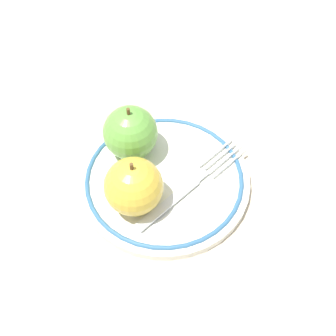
{
  "coord_description": "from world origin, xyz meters",
  "views": [
    {
      "loc": [
        -0.05,
        0.36,
        0.5
      ],
      "look_at": [
        -0.0,
        0.02,
        0.03
      ],
      "focal_mm": 50.0,
      "sensor_mm": 36.0,
      "label": 1
    }
  ],
  "objects_px": {
    "apple_red_whole": "(134,186)",
    "apple_second_whole": "(130,133)",
    "fork": "(188,187)",
    "plate": "(168,180)"
  },
  "relations": [
    {
      "from": "apple_red_whole",
      "to": "apple_second_whole",
      "type": "distance_m",
      "value": 0.08
    },
    {
      "from": "apple_red_whole",
      "to": "fork",
      "type": "distance_m",
      "value": 0.08
    },
    {
      "from": "plate",
      "to": "apple_red_whole",
      "type": "distance_m",
      "value": 0.07
    },
    {
      "from": "apple_red_whole",
      "to": "apple_second_whole",
      "type": "height_order",
      "value": "same"
    },
    {
      "from": "fork",
      "to": "apple_red_whole",
      "type": "bearing_deg",
      "value": 154.61
    },
    {
      "from": "apple_second_whole",
      "to": "plate",
      "type": "bearing_deg",
      "value": 144.42
    },
    {
      "from": "apple_second_whole",
      "to": "apple_red_whole",
      "type": "bearing_deg",
      "value": 102.72
    },
    {
      "from": "plate",
      "to": "apple_second_whole",
      "type": "bearing_deg",
      "value": -35.58
    },
    {
      "from": "apple_second_whole",
      "to": "fork",
      "type": "height_order",
      "value": "apple_second_whole"
    },
    {
      "from": "plate",
      "to": "apple_red_whole",
      "type": "xyz_separation_m",
      "value": [
        0.03,
        0.04,
        0.04
      ]
    }
  ]
}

